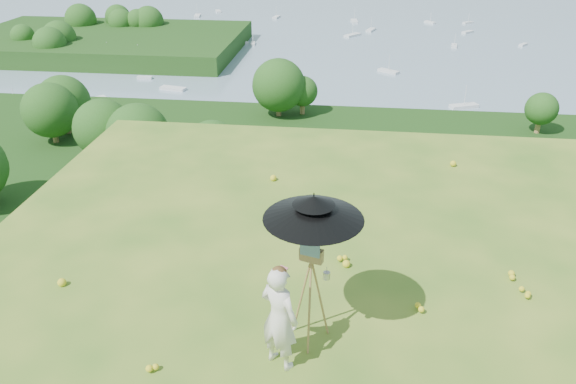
# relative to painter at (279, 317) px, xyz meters

# --- Properties ---
(ground) EXTENTS (14.00, 14.00, 0.00)m
(ground) POSITION_rel_painter_xyz_m (1.27, 1.69, -0.75)
(ground) COLOR #3A6B1E
(ground) RESTS_ON ground
(forest_slope) EXTENTS (140.00, 56.00, 22.00)m
(forest_slope) POSITION_rel_painter_xyz_m (1.27, 36.69, -29.75)
(forest_slope) COLOR #14380F
(forest_slope) RESTS_ON bay_water
(shoreline_tier) EXTENTS (170.00, 28.00, 8.00)m
(shoreline_tier) POSITION_rel_painter_xyz_m (1.27, 76.69, -36.75)
(shoreline_tier) COLOR slate
(shoreline_tier) RESTS_ON bay_water
(bay_water) EXTENTS (700.00, 700.00, 0.00)m
(bay_water) POSITION_rel_painter_xyz_m (1.27, 241.69, -34.75)
(bay_water) COLOR #6E8D9E
(bay_water) RESTS_ON ground
(peninsula) EXTENTS (90.00, 60.00, 12.00)m
(peninsula) POSITION_rel_painter_xyz_m (-73.73, 156.69, -29.75)
(peninsula) COLOR #14380F
(peninsula) RESTS_ON bay_water
(slope_trees) EXTENTS (110.00, 50.00, 6.00)m
(slope_trees) POSITION_rel_painter_xyz_m (1.27, 36.69, -15.75)
(slope_trees) COLOR #204715
(slope_trees) RESTS_ON forest_slope
(harbor_town) EXTENTS (110.00, 22.00, 5.00)m
(harbor_town) POSITION_rel_painter_xyz_m (1.27, 76.69, -30.25)
(harbor_town) COLOR white
(harbor_town) RESTS_ON shoreline_tier
(moored_boats) EXTENTS (140.00, 140.00, 0.70)m
(moored_boats) POSITION_rel_painter_xyz_m (-11.23, 162.69, -34.40)
(moored_boats) COLOR silver
(moored_boats) RESTS_ON bay_water
(wildflowers) EXTENTS (10.00, 10.50, 0.12)m
(wildflowers) POSITION_rel_painter_xyz_m (1.27, 1.94, -0.69)
(wildflowers) COLOR yellow
(wildflowers) RESTS_ON ground
(painter) EXTENTS (0.66, 0.59, 1.51)m
(painter) POSITION_rel_painter_xyz_m (0.00, 0.00, 0.00)
(painter) COLOR silver
(painter) RESTS_ON ground
(field_easel) EXTENTS (0.76, 0.76, 1.61)m
(field_easel) POSITION_rel_painter_xyz_m (0.35, 0.50, 0.05)
(field_easel) COLOR olive
(field_easel) RESTS_ON ground
(sun_umbrella) EXTENTS (1.65, 1.65, 0.94)m
(sun_umbrella) POSITION_rel_painter_xyz_m (0.36, 0.53, 1.04)
(sun_umbrella) COLOR black
(sun_umbrella) RESTS_ON field_easel
(painter_cap) EXTENTS (0.28, 0.29, 0.10)m
(painter_cap) POSITION_rel_painter_xyz_m (0.00, 0.00, 0.71)
(painter_cap) COLOR #E07B85
(painter_cap) RESTS_ON painter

